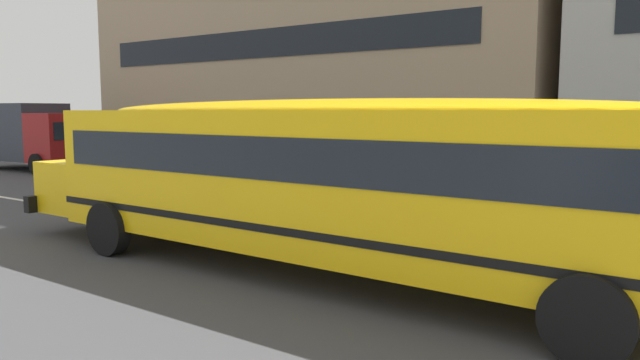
{
  "coord_description": "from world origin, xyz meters",
  "views": [
    {
      "loc": [
        4.41,
        -8.8,
        2.52
      ],
      "look_at": [
        -1.3,
        -0.7,
        1.37
      ],
      "focal_mm": 33.57,
      "sensor_mm": 36.0,
      "label": 1
    }
  ],
  "objects_px": {
    "school_bus": "(318,171)",
    "parked_car_black_mid_block": "(145,157)",
    "parked_car_dark_blue_past_driveway": "(257,165)",
    "box_truck": "(30,134)"
  },
  "relations": [
    {
      "from": "school_bus",
      "to": "parked_car_black_mid_block",
      "type": "xyz_separation_m",
      "value": [
        -12.29,
        6.54,
        -0.76
      ]
    },
    {
      "from": "school_bus",
      "to": "parked_car_black_mid_block",
      "type": "distance_m",
      "value": 13.94
    },
    {
      "from": "school_bus",
      "to": "parked_car_dark_blue_past_driveway",
      "type": "height_order",
      "value": "school_bus"
    },
    {
      "from": "parked_car_dark_blue_past_driveway",
      "to": "parked_car_black_mid_block",
      "type": "height_order",
      "value": "same"
    },
    {
      "from": "school_bus",
      "to": "parked_car_black_mid_block",
      "type": "height_order",
      "value": "school_bus"
    },
    {
      "from": "parked_car_dark_blue_past_driveway",
      "to": "box_truck",
      "type": "height_order",
      "value": "box_truck"
    },
    {
      "from": "parked_car_dark_blue_past_driveway",
      "to": "parked_car_black_mid_block",
      "type": "bearing_deg",
      "value": -179.34
    },
    {
      "from": "school_bus",
      "to": "box_truck",
      "type": "relative_size",
      "value": 1.98
    },
    {
      "from": "parked_car_black_mid_block",
      "to": "school_bus",
      "type": "bearing_deg",
      "value": -26.59
    },
    {
      "from": "parked_car_dark_blue_past_driveway",
      "to": "parked_car_black_mid_block",
      "type": "xyz_separation_m",
      "value": [
        -5.32,
        -0.03,
        0.0
      ]
    }
  ]
}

